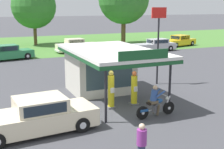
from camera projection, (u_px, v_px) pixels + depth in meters
The scene contains 14 objects.
ground_plane at pixel (120, 112), 15.58m from camera, with size 300.00×300.00×0.00m, color #424247.
grass_verge_strip at pixel (29, 45), 42.43m from camera, with size 120.00×24.00×0.01m, color #477A33.
service_station_kiosk at pixel (103, 66), 18.61m from camera, with size 4.34×7.45×3.34m.
gas_pump_nearside at pixel (111, 91), 15.95m from camera, with size 0.44×0.44×2.03m.
gas_pump_offside at pixel (134, 90), 16.50m from camera, with size 0.44×0.44×1.89m.
motorcycle_with_rider at pixel (155, 104), 14.75m from camera, with size 2.20×0.70×1.58m.
featured_classic_sedan at pixel (37, 117), 12.91m from camera, with size 5.41×2.36×1.52m.
parked_car_back_row_right at pixel (9, 53), 30.56m from camera, with size 5.03×2.71×1.50m.
parked_car_back_row_centre_right at pixel (179, 41), 41.22m from camera, with size 5.38×3.13×1.46m.
parked_car_second_row_spare at pixel (77, 46), 35.66m from camera, with size 5.11×2.10×1.58m.
parked_car_back_row_centre at pixel (155, 45), 36.50m from camera, with size 5.55×2.10×1.44m.
bystander_strolling_foreground at pixel (142, 144), 10.11m from camera, with size 0.34×0.34×1.53m.
tree_oak_distant_spare at pixel (34, 6), 41.31m from camera, with size 6.00×6.00×8.24m.
roadside_pole_sign at pixel (158, 33), 20.41m from camera, with size 1.10×0.12×5.19m.
Camera 1 is at (-6.26, -13.40, 5.27)m, focal length 48.96 mm.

